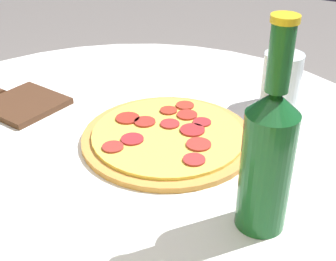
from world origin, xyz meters
TOP-DOWN VIEW (x-y plane):
  - table at (0.00, 0.00)m, footprint 1.03×1.03m
  - pizza at (-0.05, -0.06)m, footprint 0.30×0.30m
  - beer_bottle at (-0.26, 0.07)m, footprint 0.07×0.07m
  - pizza_paddle at (0.29, -0.05)m, footprint 0.30×0.15m
  - drinking_glass at (-0.19, -0.28)m, footprint 0.08×0.08m

SIDE VIEW (x-z plane):
  - table at x=0.00m, z-range 0.20..0.94m
  - pizza_paddle at x=0.29m, z-range 0.74..0.76m
  - pizza at x=-0.05m, z-range 0.74..0.76m
  - drinking_glass at x=-0.19m, z-range 0.74..0.85m
  - beer_bottle at x=-0.26m, z-range 0.71..1.00m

